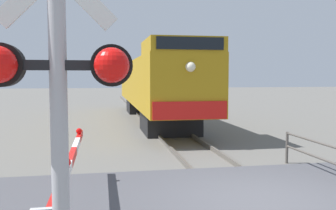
# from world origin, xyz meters

# --- Properties ---
(ground_plane) EXTENTS (160.00, 160.00, 0.00)m
(ground_plane) POSITION_xyz_m (0.00, 0.00, 0.00)
(ground_plane) COLOR #605E59
(rail_track_left) EXTENTS (0.08, 80.00, 0.15)m
(rail_track_left) POSITION_xyz_m (-0.72, 0.00, 0.07)
(rail_track_left) COLOR #59544C
(rail_track_left) RESTS_ON ground_plane
(rail_track_right) EXTENTS (0.08, 80.00, 0.15)m
(rail_track_right) POSITION_xyz_m (0.72, 0.00, 0.07)
(rail_track_right) COLOR #59544C
(rail_track_right) RESTS_ON ground_plane
(road_surface) EXTENTS (36.00, 5.17, 0.15)m
(road_surface) POSITION_xyz_m (0.00, 0.00, 0.08)
(road_surface) COLOR #47474C
(road_surface) RESTS_ON ground_plane
(locomotive) EXTENTS (2.84, 18.28, 4.03)m
(locomotive) POSITION_xyz_m (0.00, 14.63, 2.12)
(locomotive) COLOR black
(locomotive) RESTS_ON ground_plane
(crossing_signal) EXTENTS (1.18, 0.33, 3.90)m
(crossing_signal) POSITION_xyz_m (-3.41, -3.67, 2.41)
(crossing_signal) COLOR #ADADB2
(crossing_signal) RESTS_ON ground_plane
(guard_railing) EXTENTS (0.08, 2.96, 0.95)m
(guard_railing) POSITION_xyz_m (2.36, 1.86, 0.63)
(guard_railing) COLOR #4C4742
(guard_railing) RESTS_ON ground_plane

